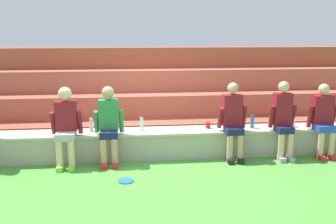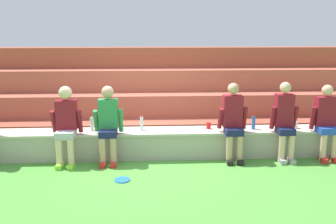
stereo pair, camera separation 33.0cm
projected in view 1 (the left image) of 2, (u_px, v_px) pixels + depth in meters
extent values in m
plane|color=#4C9338|center=(151.00, 161.00, 6.64)|extent=(80.00, 80.00, 0.00)
cube|color=#A8A08E|center=(150.00, 144.00, 6.84)|extent=(8.57, 0.53, 0.50)
cube|color=#BCB39F|center=(150.00, 132.00, 6.79)|extent=(8.61, 0.57, 0.04)
cube|color=#A24C37|center=(148.00, 133.00, 7.58)|extent=(10.62, 0.56, 0.48)
cube|color=#AB5540|center=(146.00, 116.00, 8.07)|extent=(10.62, 0.56, 0.96)
cube|color=#AC5541|center=(145.00, 101.00, 8.55)|extent=(10.62, 0.56, 1.45)
cube|color=#A04A35|center=(144.00, 87.00, 9.04)|extent=(10.62, 0.56, 1.93)
cylinder|color=beige|center=(60.00, 155.00, 6.20)|extent=(0.11, 0.11, 0.50)
cylinder|color=beige|center=(71.00, 155.00, 6.22)|extent=(0.11, 0.11, 0.50)
cube|color=#8CD833|center=(60.00, 168.00, 6.20)|extent=(0.10, 0.22, 0.08)
cube|color=#8CD833|center=(72.00, 168.00, 6.22)|extent=(0.10, 0.22, 0.08)
cube|color=#B2B2B7|center=(66.00, 136.00, 6.28)|extent=(0.32, 0.35, 0.12)
cube|color=maroon|center=(66.00, 116.00, 6.36)|extent=(0.36, 0.20, 0.52)
sphere|color=beige|center=(65.00, 94.00, 6.28)|extent=(0.23, 0.23, 0.23)
cylinder|color=maroon|center=(53.00, 123.00, 6.34)|extent=(0.08, 0.21, 0.42)
cylinder|color=maroon|center=(80.00, 122.00, 6.39)|extent=(0.08, 0.18, 0.43)
cylinder|color=tan|center=(104.00, 153.00, 6.31)|extent=(0.11, 0.11, 0.50)
cylinder|color=tan|center=(115.00, 153.00, 6.33)|extent=(0.11, 0.11, 0.50)
cube|color=red|center=(104.00, 166.00, 6.32)|extent=(0.10, 0.22, 0.08)
cube|color=red|center=(115.00, 165.00, 6.33)|extent=(0.10, 0.22, 0.08)
cube|color=#191E47|center=(109.00, 134.00, 6.37)|extent=(0.30, 0.31, 0.12)
cube|color=#2D7F47|center=(109.00, 114.00, 6.44)|extent=(0.34, 0.20, 0.53)
sphere|color=tan|center=(108.00, 92.00, 6.36)|extent=(0.22, 0.22, 0.22)
cylinder|color=#2D7F47|center=(96.00, 122.00, 6.43)|extent=(0.08, 0.22, 0.42)
cylinder|color=#2D7F47|center=(121.00, 121.00, 6.47)|extent=(0.08, 0.16, 0.43)
cylinder|color=tan|center=(230.00, 149.00, 6.54)|extent=(0.11, 0.11, 0.50)
cylinder|color=tan|center=(240.00, 149.00, 6.56)|extent=(0.11, 0.11, 0.50)
cube|color=black|center=(230.00, 161.00, 6.55)|extent=(0.10, 0.22, 0.08)
cube|color=black|center=(240.00, 160.00, 6.57)|extent=(0.10, 0.22, 0.08)
cube|color=#191E47|center=(234.00, 130.00, 6.60)|extent=(0.31, 0.30, 0.12)
cube|color=maroon|center=(232.00, 110.00, 6.67)|extent=(0.34, 0.20, 0.58)
sphere|color=tan|center=(233.00, 88.00, 6.58)|extent=(0.20, 0.20, 0.20)
cylinder|color=maroon|center=(220.00, 118.00, 6.66)|extent=(0.08, 0.24, 0.42)
cylinder|color=maroon|center=(244.00, 117.00, 6.70)|extent=(0.08, 0.18, 0.43)
cylinder|color=#DBAD89|center=(281.00, 147.00, 6.63)|extent=(0.11, 0.11, 0.50)
cylinder|color=#DBAD89|center=(290.00, 147.00, 6.65)|extent=(0.11, 0.11, 0.50)
cube|color=#99999E|center=(281.00, 159.00, 6.64)|extent=(0.10, 0.22, 0.08)
cube|color=#99999E|center=(290.00, 159.00, 6.66)|extent=(0.10, 0.22, 0.08)
cube|color=#191E47|center=(284.00, 129.00, 6.70)|extent=(0.28, 0.31, 0.12)
cube|color=maroon|center=(282.00, 109.00, 6.74)|extent=(0.31, 0.20, 0.59)
sphere|color=#DBAD89|center=(284.00, 87.00, 6.65)|extent=(0.20, 0.20, 0.20)
cylinder|color=maroon|center=(271.00, 116.00, 6.73)|extent=(0.08, 0.14, 0.43)
cylinder|color=maroon|center=(293.00, 116.00, 6.77)|extent=(0.08, 0.20, 0.43)
cylinder|color=#DBAD89|center=(321.00, 146.00, 6.72)|extent=(0.11, 0.11, 0.50)
cylinder|color=#DBAD89|center=(331.00, 145.00, 6.74)|extent=(0.11, 0.11, 0.50)
cube|color=red|center=(321.00, 157.00, 6.73)|extent=(0.10, 0.22, 0.08)
cube|color=red|center=(331.00, 157.00, 6.75)|extent=(0.10, 0.22, 0.08)
cube|color=#2347B2|center=(324.00, 128.00, 6.78)|extent=(0.34, 0.30, 0.12)
cube|color=maroon|center=(322.00, 109.00, 6.83)|extent=(0.38, 0.20, 0.54)
sphere|color=#DBAD89|center=(324.00, 89.00, 6.75)|extent=(0.20, 0.20, 0.20)
cylinder|color=maroon|center=(310.00, 116.00, 6.82)|extent=(0.08, 0.14, 0.43)
cylinder|color=maroon|center=(334.00, 116.00, 6.87)|extent=(0.08, 0.21, 0.42)
cylinder|color=blue|center=(252.00, 122.00, 6.95)|extent=(0.07, 0.07, 0.25)
cylinder|color=red|center=(253.00, 115.00, 6.92)|extent=(0.04, 0.04, 0.02)
cylinder|color=silver|center=(142.00, 124.00, 6.76)|extent=(0.06, 0.06, 0.26)
cylinder|color=red|center=(141.00, 117.00, 6.73)|extent=(0.04, 0.04, 0.02)
cylinder|color=silver|center=(91.00, 125.00, 6.70)|extent=(0.07, 0.07, 0.24)
cylinder|color=white|center=(91.00, 118.00, 6.67)|extent=(0.04, 0.04, 0.02)
cylinder|color=red|center=(208.00, 125.00, 6.94)|extent=(0.08, 0.08, 0.12)
cylinder|color=white|center=(292.00, 123.00, 7.06)|extent=(0.09, 0.09, 0.13)
cylinder|color=blue|center=(126.00, 181.00, 5.75)|extent=(0.25, 0.25, 0.02)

